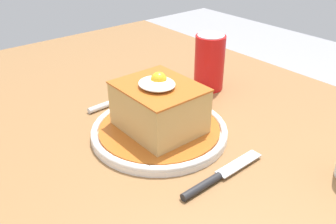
{
  "coord_description": "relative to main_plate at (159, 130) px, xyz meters",
  "views": [
    {
      "loc": [
        0.36,
        -0.37,
        1.1
      ],
      "look_at": [
        -0.08,
        -0.01,
        0.79
      ],
      "focal_mm": 38.69,
      "sensor_mm": 36.0,
      "label": 1
    }
  ],
  "objects": [
    {
      "name": "dining_table",
      "position": [
        0.08,
        0.03,
        -0.11
      ],
      "size": [
        1.46,
        0.82,
        0.75
      ],
      "color": "olive",
      "rests_on": "ground_plane"
    },
    {
      "name": "main_plate",
      "position": [
        0.0,
        0.0,
        0.0
      ],
      "size": [
        0.24,
        0.24,
        0.02
      ],
      "color": "white",
      "rests_on": "dining_table"
    },
    {
      "name": "sandwich_meal",
      "position": [
        0.0,
        -0.0,
        0.04
      ],
      "size": [
        0.22,
        0.22,
        0.11
      ],
      "color": "#B75B1E",
      "rests_on": "main_plate"
    },
    {
      "name": "fork",
      "position": [
        -0.15,
        -0.0,
        -0.0
      ],
      "size": [
        0.02,
        0.14,
        0.01
      ],
      "color": "silver",
      "rests_on": "dining_table"
    },
    {
      "name": "knife",
      "position": [
        0.15,
        -0.02,
        -0.0
      ],
      "size": [
        0.02,
        0.17,
        0.01
      ],
      "color": "#262628",
      "rests_on": "dining_table"
    },
    {
      "name": "soda_can",
      "position": [
        -0.09,
        0.21,
        0.05
      ],
      "size": [
        0.07,
        0.07,
        0.12
      ],
      "color": "red",
      "rests_on": "dining_table"
    }
  ]
}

